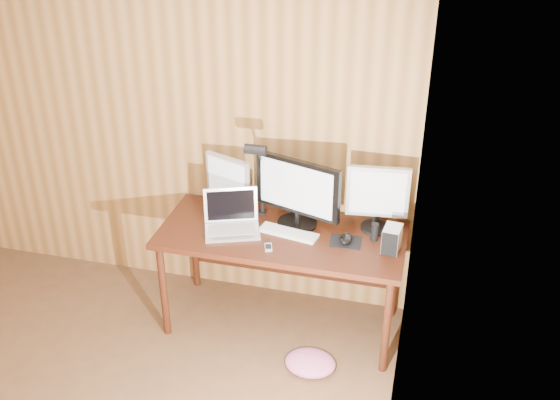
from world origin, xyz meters
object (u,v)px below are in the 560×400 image
at_px(laptop, 232,220).
at_px(keyboard, 288,233).
at_px(hard_drive, 392,239).
at_px(monitor_center, 297,192).
at_px(speaker, 375,232).
at_px(mouse, 346,239).
at_px(desk, 284,243).
at_px(desk_lamp, 259,169).
at_px(monitor_right, 377,196).
at_px(phone, 268,247).
at_px(monitor_left, 228,182).

relative_size(laptop, keyboard, 1.05).
relative_size(laptop, hard_drive, 2.60).
relative_size(monitor_center, keyboard, 1.45).
bearing_deg(speaker, hard_drive, -39.85).
distance_m(laptop, mouse, 0.75).
height_order(desk, desk_lamp, desk_lamp).
distance_m(desk, desk_lamp, 0.54).
bearing_deg(desk, desk_lamp, 161.02).
height_order(speaker, desk_lamp, desk_lamp).
relative_size(monitor_right, keyboard, 1.11).
bearing_deg(phone, mouse, 3.93).
height_order(monitor_center, keyboard, monitor_center).
bearing_deg(phone, desk, 63.70).
xyz_separation_m(laptop, desk_lamp, (0.14, 0.16, 0.31)).
xyz_separation_m(keyboard, phone, (-0.08, -0.19, -0.00)).
bearing_deg(speaker, monitor_center, 173.31).
distance_m(monitor_left, phone, 0.60).
xyz_separation_m(monitor_right, desk_lamp, (-0.77, -0.06, 0.13)).
xyz_separation_m(monitor_left, keyboard, (0.47, -0.22, -0.20)).
distance_m(phone, speaker, 0.68).
xyz_separation_m(laptop, hard_drive, (1.04, -0.01, 0.02)).
bearing_deg(desk_lamp, phone, -50.27).
bearing_deg(monitor_left, desk, 2.60).
relative_size(monitor_left, laptop, 0.93).
height_order(monitor_center, monitor_right, monitor_center).
relative_size(desk, monitor_center, 2.72).
height_order(phone, desk_lamp, desk_lamp).
height_order(desk, monitor_center, monitor_center).
height_order(desk, keyboard, keyboard).
bearing_deg(phone, monitor_right, 14.13).
relative_size(keyboard, speaker, 3.45).
distance_m(monitor_right, hard_drive, 0.31).
xyz_separation_m(mouse, speaker, (0.17, 0.07, 0.03)).
distance_m(monitor_left, hard_drive, 1.17).
distance_m(monitor_right, speaker, 0.23).
xyz_separation_m(laptop, speaker, (0.93, 0.08, -0.00)).
bearing_deg(keyboard, laptop, -166.44).
relative_size(monitor_right, laptop, 1.06).
xyz_separation_m(monitor_center, hard_drive, (0.64, -0.16, -0.16)).
distance_m(monitor_right, desk_lamp, 0.78).
bearing_deg(keyboard, monitor_right, 30.88).
distance_m(mouse, speaker, 0.19).
bearing_deg(laptop, speaker, -15.36).
distance_m(mouse, phone, 0.50).
bearing_deg(hard_drive, mouse, -178.30).
relative_size(laptop, desk_lamp, 0.70).
xyz_separation_m(desk, monitor_left, (-0.43, 0.14, 0.33)).
xyz_separation_m(monitor_left, hard_drive, (1.14, -0.25, -0.13)).
bearing_deg(desk_lamp, keyboard, -15.60).
bearing_deg(monitor_center, desk_lamp, -165.39).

